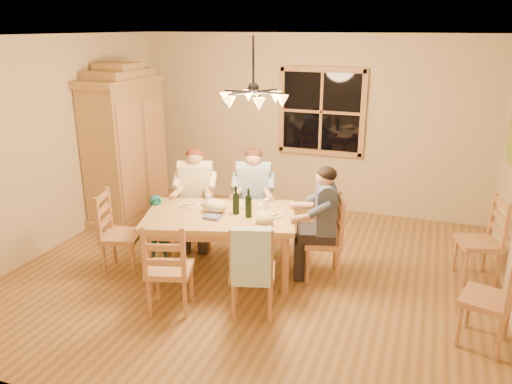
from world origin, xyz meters
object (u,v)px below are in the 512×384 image
at_px(chandelier, 253,97).
at_px(chair_far_right, 254,225).
at_px(chair_end_left, 123,248).
at_px(chair_near_left, 170,282).
at_px(adult_woman, 196,185).
at_px(child, 158,230).
at_px(chair_spare_back, 476,255).
at_px(chair_near_right, 253,285).
at_px(chair_spare_front, 484,314).
at_px(armoire, 126,149).
at_px(adult_plaid_man, 253,186).
at_px(wine_bottle_a, 236,200).
at_px(chair_end_right, 322,253).
at_px(chair_far_left, 197,224).
at_px(adult_slate_man, 324,209).
at_px(wine_bottle_b, 248,203).
at_px(dining_table, 220,222).

bearing_deg(chandelier, chair_far_right, 110.15).
bearing_deg(chair_far_right, chair_end_left, 27.98).
bearing_deg(chair_near_left, adult_woman, 90.00).
distance_m(child, chair_spare_back, 3.75).
height_order(chair_near_right, chair_spare_front, same).
xyz_separation_m(armoire, adult_plaid_man, (2.16, -0.40, -0.22)).
relative_size(chair_near_right, chair_end_left, 1.00).
xyz_separation_m(wine_bottle_a, chair_spare_back, (2.63, 0.82, -0.62)).
bearing_deg(chair_end_right, chair_far_left, 63.43).
distance_m(chair_end_left, adult_woman, 1.22).
xyz_separation_m(chandelier, chair_far_right, (-0.26, 0.72, -1.77)).
height_order(chair_end_left, adult_slate_man, adult_slate_man).
xyz_separation_m(chair_end_left, adult_woman, (0.49, 0.98, 0.54)).
xyz_separation_m(armoire, chair_near_right, (2.70, -1.91, -0.75)).
distance_m(chair_far_left, adult_woman, 0.54).
distance_m(chair_end_left, chair_end_right, 2.35).
xyz_separation_m(armoire, chair_spare_front, (4.87, -1.70, -0.75)).
bearing_deg(wine_bottle_b, adult_slate_man, 21.80).
relative_size(adult_slate_man, chair_spare_back, 0.88).
relative_size(adult_plaid_man, chair_spare_back, 0.88).
bearing_deg(adult_woman, armoire, -39.57).
xyz_separation_m(chair_near_left, child, (-0.66, 0.90, 0.13)).
xyz_separation_m(chandelier, wine_bottle_a, (-0.18, -0.08, -1.15)).
relative_size(wine_bottle_a, child, 0.38).
relative_size(chair_far_left, chair_near_right, 1.00).
xyz_separation_m(armoire, adult_woman, (1.44, -0.62, -0.22)).
relative_size(adult_woman, adult_plaid_man, 1.00).
bearing_deg(adult_plaid_man, wine_bottle_b, 90.09).
relative_size(chair_far_left, chair_spare_front, 1.00).
relative_size(chair_end_left, chair_spare_front, 1.00).
height_order(chair_end_left, child, chair_end_left).
relative_size(wine_bottle_b, chair_spare_front, 0.33).
xyz_separation_m(chair_near_left, adult_slate_man, (1.30, 1.21, 0.54)).
bearing_deg(dining_table, wine_bottle_a, 19.02).
distance_m(chair_far_right, chair_near_right, 1.60).
relative_size(chair_end_left, chair_end_right, 1.00).
bearing_deg(chair_spare_front, chair_spare_back, 14.89).
distance_m(chair_near_right, wine_bottle_a, 1.05).
height_order(armoire, adult_plaid_man, armoire).
bearing_deg(chair_near_right, chair_end_right, 46.74).
distance_m(chair_near_right, adult_woman, 1.88).
relative_size(armoire, adult_plaid_man, 2.63).
bearing_deg(chandelier, adult_slate_man, 13.79).
distance_m(armoire, adult_plaid_man, 2.21).
height_order(chair_end_left, chair_end_right, same).
relative_size(adult_slate_man, child, 1.01).
distance_m(dining_table, chair_end_right, 1.22).
bearing_deg(chair_near_left, wine_bottle_b, 43.66).
bearing_deg(wine_bottle_b, chandelier, 83.57).
relative_size(dining_table, chair_end_right, 1.93).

